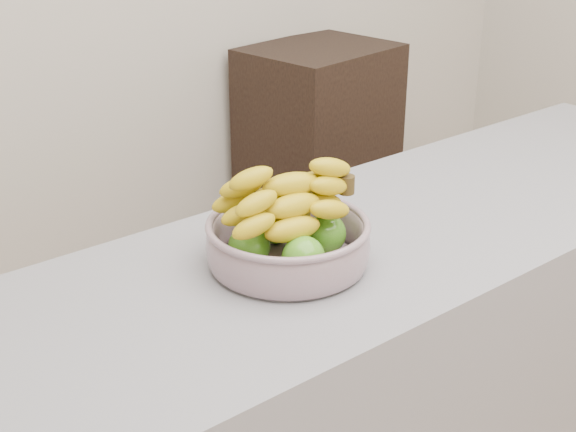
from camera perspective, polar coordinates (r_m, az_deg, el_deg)
name	(u,v)px	position (r m, az deg, el deg)	size (l,w,h in m)	color
counter	(402,391)	(1.95, 8.09, -12.24)	(2.00, 0.60, 0.90)	gray
cabinet	(318,168)	(3.16, 2.15, 3.43)	(0.53, 0.43, 0.96)	black
fruit_bowl	(288,237)	(1.48, -0.01, -1.48)	(0.30, 0.30, 0.18)	#A7B9C9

